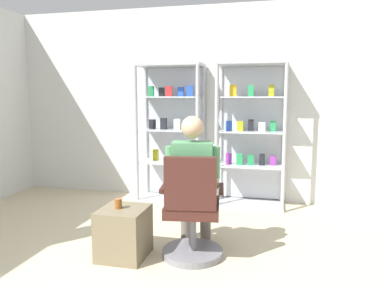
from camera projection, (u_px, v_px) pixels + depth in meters
back_wall at (214, 104)px, 5.07m from camera, size 6.00×0.10×2.70m
display_cabinet_left at (172, 132)px, 5.02m from camera, size 0.90×0.45×1.90m
display_cabinet_right at (251, 134)px, 4.77m from camera, size 0.90×0.45×1.90m
office_chair at (192, 216)px, 3.21m from camera, size 0.60×0.56×0.96m
seated_shopkeeper at (193, 178)px, 3.33m from camera, size 0.53×0.60×1.29m
storage_crate at (124, 233)px, 3.27m from camera, size 0.41×0.43×0.46m
tea_glass at (118, 204)px, 3.24m from camera, size 0.07×0.07×0.09m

